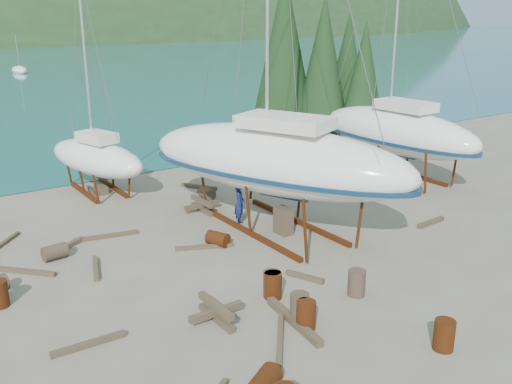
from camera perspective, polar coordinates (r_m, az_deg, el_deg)
ground at (r=20.60m, az=1.97°, el=-8.07°), size 600.00×600.00×0.00m
far_house_right at (r=209.04m, az=-24.23°, el=14.37°), size 6.60×5.60×5.60m
cypress_near_right at (r=35.94m, az=6.74°, el=12.42°), size 3.60×3.60×10.00m
cypress_mid_right at (r=35.60m, az=10.70°, el=10.79°), size 3.06×3.06×8.50m
cypress_back_left at (r=36.46m, az=2.83°, el=13.96°), size 4.14×4.14×11.50m
cypress_far_right at (r=38.74m, az=9.12°, el=11.82°), size 3.24×3.24×9.00m
moored_boat_mid at (r=97.56m, az=-22.57°, el=11.18°), size 2.00×5.00×6.05m
large_sailboat_near at (r=23.61m, az=1.96°, el=3.31°), size 8.12×12.68×19.32m
large_sailboat_far at (r=32.34m, az=13.84°, el=5.97°), size 3.45×10.60×16.60m
small_sailboat_shore at (r=30.24m, az=-15.69°, el=3.36°), size 3.99×7.33×11.19m
worker at (r=24.81m, az=-1.65°, el=-1.17°), size 0.77×0.83×1.91m
drum_5 at (r=19.17m, az=10.02°, el=-8.94°), size 0.58×0.58×0.88m
drum_6 at (r=22.81m, az=-3.84°, el=-4.70°), size 0.88×1.04×0.58m
drum_7 at (r=16.92m, az=18.29°, el=-13.42°), size 0.58×0.58×0.88m
drum_9 at (r=22.85m, az=-19.47°, el=-5.67°), size 0.94×0.68×0.58m
drum_10 at (r=17.11m, az=5.02°, el=-12.16°), size 0.58×0.58×0.88m
drum_11 at (r=28.51m, az=-4.96°, el=-0.13°), size 0.61×0.90×0.58m
drum_12 at (r=14.65m, az=0.91°, el=-18.42°), size 1.05×0.94×0.58m
drum_14 at (r=18.73m, az=1.72°, el=-9.32°), size 0.58×0.58×0.88m
drum_16 at (r=17.50m, az=4.37°, el=-11.41°), size 0.58×0.58×0.88m
drum_17 at (r=18.82m, az=1.60°, el=-9.18°), size 0.58×0.58×0.88m
timber_1 at (r=26.22m, az=17.08°, el=-2.91°), size 1.74×0.31×0.19m
timber_4 at (r=21.53m, az=-15.75°, el=-7.34°), size 0.75×1.87×0.17m
timber_5 at (r=16.76m, az=2.42°, el=-14.21°), size 1.97×2.41×0.16m
timber_6 at (r=30.30m, az=-5.71°, el=0.53°), size 1.30×1.81×0.19m
timber_7 at (r=20.16m, az=4.87°, el=-8.45°), size 0.74×1.40×0.17m
timber_8 at (r=23.67m, az=-18.57°, el=-5.28°), size 1.87×1.21×0.19m
timber_9 at (r=30.49m, az=-16.13°, el=-0.02°), size 0.57×2.33×0.15m
timber_10 at (r=24.38m, az=-14.75°, el=-4.29°), size 2.59×0.68×0.16m
timber_11 at (r=22.64m, az=-5.19°, el=-5.49°), size 2.15×1.07×0.15m
timber_12 at (r=17.05m, az=-16.38°, el=-14.37°), size 2.11×0.23×0.17m
timber_15 at (r=24.96m, az=-24.02°, el=-4.78°), size 1.75×1.95×0.15m
timber_16 at (r=17.45m, az=3.79°, el=-12.73°), size 0.59×2.88×0.23m
timber_17 at (r=22.19m, az=-22.46°, el=-7.30°), size 1.98×2.11×0.16m
timber_pile_fore at (r=17.54m, az=-4.01°, el=-11.86°), size 1.80×1.80×0.60m
timber_pile_aft at (r=26.73m, az=-5.43°, el=-1.33°), size 1.80×1.80×0.60m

